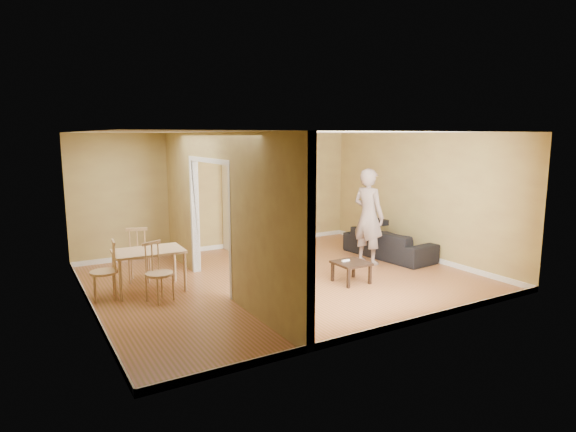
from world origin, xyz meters
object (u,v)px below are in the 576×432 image
object	(u,v)px
chair_near	(159,272)
chair_far	(139,254)
bookshelf	(242,204)
person	(369,208)
coffee_table	(351,265)
dining_table	(149,255)
chair_left	(104,270)
sofa	(389,239)

from	to	relation	value
chair_near	chair_far	distance (m)	1.21
chair_near	bookshelf	bearing A→B (deg)	23.72
person	coffee_table	xyz separation A→B (m)	(-1.09, -0.88, -0.81)
bookshelf	chair_far	world-z (taller)	bookshelf
person	dining_table	bearing A→B (deg)	71.88
person	bookshelf	bearing A→B (deg)	20.44
person	chair_far	world-z (taller)	person
coffee_table	chair_near	size ratio (longest dim) A/B	0.60
chair_left	chair_near	size ratio (longest dim) A/B	1.00
dining_table	chair_far	world-z (taller)	chair_far
person	chair_near	xyz separation A→B (m)	(-4.24, -0.15, -0.66)
chair_left	chair_far	bearing A→B (deg)	139.03
bookshelf	chair_left	size ratio (longest dim) A/B	2.15
dining_table	chair_near	bearing A→B (deg)	-89.32
dining_table	chair_left	world-z (taller)	chair_left
person	chair_left	world-z (taller)	person
dining_table	chair_near	distance (m)	0.61
person	chair_far	distance (m)	4.44
chair_far	chair_near	bearing A→B (deg)	110.55
sofa	chair_left	world-z (taller)	chair_left
coffee_table	chair_far	size ratio (longest dim) A/B	0.56
dining_table	chair_far	size ratio (longest dim) A/B	1.11
person	bookshelf	size ratio (longest dim) A/B	1.12
sofa	chair_near	bearing A→B (deg)	87.90
dining_table	chair_far	xyz separation A→B (m)	(-0.01, 0.62, -0.11)
coffee_table	dining_table	bearing A→B (deg)	157.28
bookshelf	dining_table	distance (m)	3.38
dining_table	chair_near	world-z (taller)	chair_near
coffee_table	chair_left	bearing A→B (deg)	162.09
chair_left	chair_near	distance (m)	0.89
sofa	chair_left	bearing A→B (deg)	82.16
chair_near	chair_far	world-z (taller)	chair_far
dining_table	person	bearing A→B (deg)	-5.96
bookshelf	chair_near	world-z (taller)	bookshelf
chair_near	chair_far	size ratio (longest dim) A/B	0.93
sofa	dining_table	world-z (taller)	sofa
person	coffee_table	size ratio (longest dim) A/B	4.04
bookshelf	coffee_table	world-z (taller)	bookshelf
bookshelf	chair_far	distance (m)	3.07
person	bookshelf	world-z (taller)	person
bookshelf	chair_near	size ratio (longest dim) A/B	2.16
sofa	person	distance (m)	1.03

